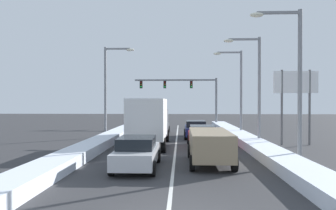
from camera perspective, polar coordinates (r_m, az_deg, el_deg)
name	(u,v)px	position (r m, az deg, el deg)	size (l,w,h in m)	color
ground_plane	(176,149)	(21.37, 1.37, -7.92)	(120.00, 120.00, 0.00)	#333335
lane_stripe_between_right_lane_and_center_lane	(176,142)	(24.55, 1.50, -6.80)	(0.14, 35.29, 0.01)	silver
snow_bank_right_shoulder	(245,139)	(25.01, 13.80, -6.04)	(1.64, 35.29, 0.56)	silver
snow_bank_left_shoulder	(109,138)	(25.15, -10.73, -5.95)	(1.57, 35.29, 0.61)	silver
suv_tan_right_lane_nearest	(210,144)	(16.22, 7.60, -7.02)	(2.16, 4.90, 1.67)	#937F60
sedan_red_right_lane_second	(202,136)	(22.11, 6.19, -5.64)	(2.00, 4.50, 1.51)	maroon
sedan_navy_right_lane_third	(196,129)	(27.72, 5.02, -4.38)	(2.00, 4.50, 1.51)	navy
sedan_silver_center_lane_nearest	(137,152)	(15.11, -5.63, -8.55)	(2.00, 4.50, 1.51)	#B7BABF
box_truck_center_lane_second	(149,120)	(22.11, -3.42, -2.69)	(2.53, 7.20, 3.36)	slate
sedan_charcoal_center_lane_third	(159,126)	(30.92, -1.65, -3.86)	(2.00, 4.50, 1.51)	#38383D
traffic_light_gantry	(187,90)	(40.41, 3.50, 2.81)	(10.60, 0.47, 6.20)	slate
street_lamp_right_near	(293,71)	(17.36, 21.66, 5.74)	(2.66, 0.36, 7.87)	gray
street_lamp_right_mid	(254,80)	(23.39, 15.35, 4.31)	(2.66, 0.36, 7.79)	gray
street_lamp_right_far	(237,85)	(29.65, 12.43, 3.60)	(2.66, 0.36, 7.86)	gray
street_lamp_left_mid	(110,83)	(28.22, -10.55, 3.88)	(2.66, 0.36, 7.98)	gray
roadside_sign_right	(296,90)	(24.81, 22.15, 2.52)	(3.20, 0.16, 5.50)	#59595B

